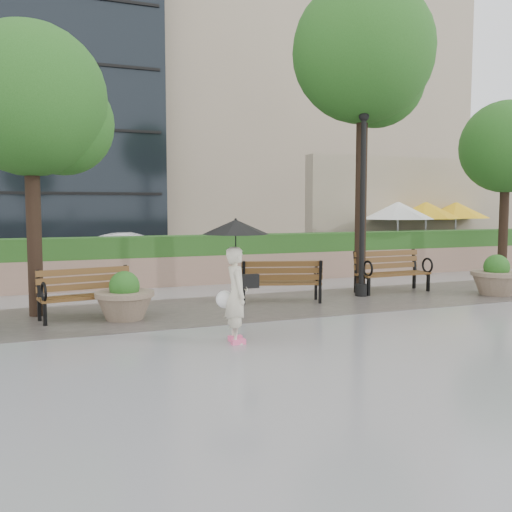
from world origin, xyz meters
name	(u,v)px	position (x,y,z in m)	size (l,w,h in m)	color
ground	(342,334)	(0.00, 0.00, 0.00)	(100.00, 100.00, 0.00)	gray
cobble_strip	(271,305)	(0.00, 3.00, 0.01)	(28.00, 3.20, 0.01)	#383330
hedge_wall	(215,259)	(0.00, 7.00, 0.66)	(24.00, 0.80, 1.35)	#92715E
cafe_wall	(423,210)	(9.50, 10.00, 2.00)	(10.00, 0.60, 4.00)	tan
cafe_hedge	(450,255)	(9.00, 7.80, 0.45)	(8.00, 0.50, 0.90)	#1E4F1A
asphalt_street	(180,268)	(0.00, 11.00, 0.00)	(40.00, 7.00, 0.00)	black
bldg_stone	(292,73)	(10.00, 23.00, 10.00)	(18.00, 10.00, 20.00)	tan
bench_1	(88,304)	(-3.85, 2.93, 0.28)	(1.88, 1.00, 0.96)	#563818
bench_2	(281,290)	(0.35, 3.27, 0.28)	(1.90, 1.20, 0.96)	#563818
bench_3	(392,280)	(3.57, 3.61, 0.31)	(1.95, 0.84, 1.03)	#563818
planter_left	(125,301)	(-3.21, 2.60, 0.36)	(1.11, 1.11, 0.93)	#7F6B56
planter_right	(496,279)	(5.66, 2.30, 0.39)	(1.18, 1.18, 0.99)	#7F6B56
lamppost	(362,216)	(2.49, 3.34, 1.93)	(0.28, 0.28, 4.36)	black
tree_0	(38,107)	(-4.61, 3.69, 4.06)	(3.08, 2.92, 5.64)	black
tree_1	(367,60)	(2.92, 3.92, 5.71)	(3.51, 3.43, 7.59)	black
tree_2	(508,151)	(8.96, 5.31, 3.86)	(2.98, 2.80, 5.37)	black
patio_umb_white	(398,211)	(7.32, 8.60, 1.99)	(2.50, 2.50, 2.30)	black
patio_umb_yellow_a	(426,211)	(8.74, 8.86, 1.99)	(2.50, 2.50, 2.30)	black
patio_umb_yellow_b	(456,211)	(10.51, 9.30, 1.99)	(2.50, 2.50, 2.30)	black
car_right	(134,253)	(-1.70, 10.28, 0.64)	(1.36, 3.91, 1.29)	silver
pedestrian	(236,268)	(-1.86, 0.13, 1.18)	(1.06, 1.06, 1.94)	beige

